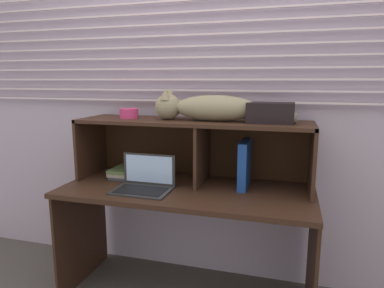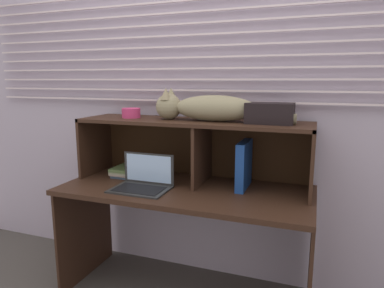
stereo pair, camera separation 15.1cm
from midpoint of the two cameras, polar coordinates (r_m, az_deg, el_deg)
The scene contains 9 objects.
back_panel_with_blinds at distance 2.39m, azimuth 3.83°, elevation 7.42°, with size 4.40×0.08×2.50m.
desk at distance 2.18m, azimuth 0.83°, elevation -10.74°, with size 1.53×0.67×0.73m.
hutch_shelf_unit at distance 2.21m, azimuth 2.44°, elevation 1.15°, with size 1.48×0.39×0.40m.
cat at distance 2.13m, azimuth 4.28°, elevation 6.01°, with size 0.87×0.18×0.20m.
laptop at distance 2.12m, azimuth -6.12°, elevation -6.31°, with size 0.34×0.24×0.20m.
binder_upright at distance 2.13m, azimuth 10.64°, elevation -3.42°, with size 0.05×0.26×0.29m, color navy.
book_stack at distance 2.42m, azimuth -8.47°, elevation -4.47°, with size 0.20×0.24×0.06m.
small_basket at distance 2.33m, azimuth -8.23°, elevation 5.11°, with size 0.12×0.12×0.06m, color #CF386D.
storage_box at distance 2.06m, azimuth 14.86°, elevation 4.95°, with size 0.27×0.17×0.12m, color black.
Camera 2 is at (0.74, -1.72, 1.39)m, focal length 32.15 mm.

